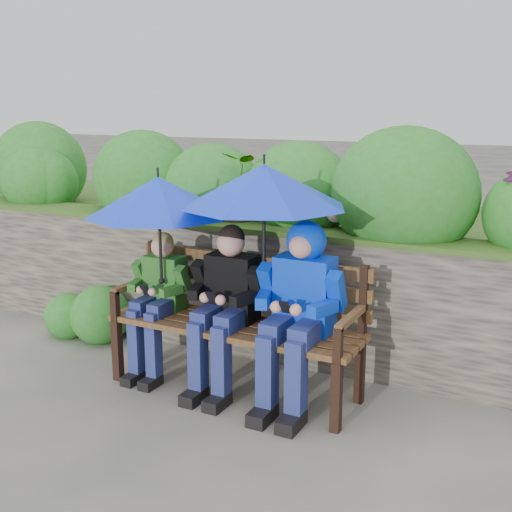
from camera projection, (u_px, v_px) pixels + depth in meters
The scene contains 8 objects.
ground at pixel (249, 393), 4.41m from camera, with size 60.00×60.00×0.00m, color #515249.
garden_backdrop at pixel (324, 254), 5.67m from camera, with size 8.00×2.85×1.83m.
park_bench at pixel (239, 314), 4.40m from camera, with size 1.78×0.52×0.94m.
boy_left at pixel (158, 295), 4.60m from camera, with size 0.43×0.50×1.05m.
boy_middle at pixel (225, 300), 4.33m from camera, with size 0.51×0.59×1.15m.
boy_right at pixel (299, 300), 4.08m from camera, with size 0.56×0.67×1.22m.
umbrella_left at pixel (159, 196), 4.38m from camera, with size 1.02×1.02×0.82m.
umbrella_right at pixel (264, 186), 4.07m from camera, with size 1.09×1.09×0.91m.
Camera 1 is at (1.90, -3.60, 1.93)m, focal length 45.00 mm.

